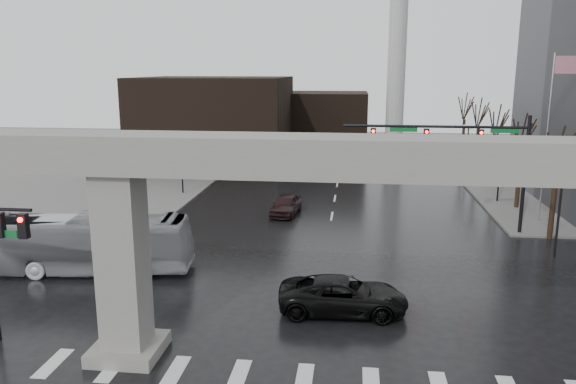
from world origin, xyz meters
name	(u,v)px	position (x,y,z in m)	size (l,w,h in m)	color
ground	(307,365)	(0.00, 0.00, 0.00)	(160.00, 160.00, 0.00)	black
sidewalk_nw	(91,174)	(-26.00, 36.00, 0.07)	(28.00, 36.00, 0.15)	slate
elevated_guideway	(344,189)	(1.26, 0.00, 6.88)	(48.00, 2.60, 8.70)	gray
building_far_left	(215,123)	(-14.00, 42.00, 5.00)	(16.00, 14.00, 10.00)	black
building_far_mid	(327,124)	(-2.00, 52.00, 4.00)	(10.00, 10.00, 8.00)	black
smokestack	(397,46)	(6.00, 46.00, 13.35)	(3.60, 3.60, 30.00)	beige
signal_mast_arm	(467,148)	(8.99, 18.80, 5.83)	(12.12, 0.43, 8.00)	black
signal_left_pole	(1,246)	(-12.25, 0.50, 4.07)	(2.30, 0.30, 6.00)	black
flagpole_assembly	(553,119)	(15.29, 22.00, 7.53)	(2.06, 0.12, 12.00)	silver
lamp_right_0	(560,201)	(13.50, 14.00, 3.47)	(1.22, 0.32, 5.11)	black
lamp_right_1	(500,162)	(13.50, 28.00, 3.47)	(1.22, 0.32, 5.11)	black
lamp_right_2	(468,140)	(13.50, 42.00, 3.47)	(1.22, 0.32, 5.11)	black
lamp_left_0	(114,189)	(-13.50, 14.00, 3.47)	(1.22, 0.32, 5.11)	black
lamp_left_1	(181,156)	(-13.50, 28.00, 3.47)	(1.22, 0.32, 5.11)	black
lamp_left_2	(219,137)	(-13.50, 42.00, 3.47)	(1.22, 0.32, 5.11)	black
tree_right_0	(554,197)	(14.53, 18.02, 2.79)	(1.09, 1.58, 7.50)	black
tree_right_1	(520,174)	(14.53, 26.02, 2.85)	(1.09, 1.61, 7.67)	black
tree_right_2	(495,157)	(14.53, 34.02, 2.91)	(1.10, 1.63, 7.85)	black
tree_right_3	(477,145)	(14.53, 42.02, 2.98)	(1.11, 1.66, 8.02)	black
tree_right_4	(463,136)	(14.53, 50.02, 3.04)	(1.12, 1.69, 8.19)	black
pickup_truck	(343,295)	(1.24, 4.92, 0.82)	(2.71, 5.89, 1.64)	black
city_bus	(84,244)	(-12.95, 8.52, 1.62)	(2.72, 11.60, 3.23)	#B1B1B6
far_car	(286,205)	(-3.52, 22.10, 0.77)	(1.82, 4.52, 1.54)	black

